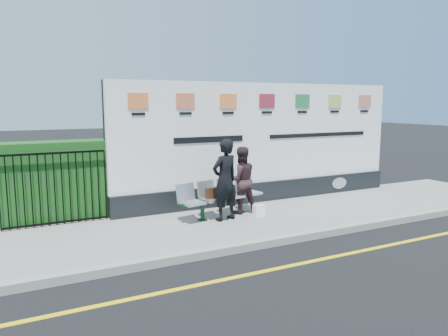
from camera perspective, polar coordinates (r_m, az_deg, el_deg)
name	(u,v)px	position (r m, az deg, el deg)	size (l,w,h in m)	color
ground	(357,252)	(8.24, 16.95, -10.48)	(80.00, 80.00, 0.00)	black
pavement	(277,217)	(10.08, 6.97, -6.32)	(14.00, 3.00, 0.12)	gray
kerb	(320,234)	(8.93, 12.45, -8.36)	(14.00, 0.18, 0.14)	gray
yellow_line	(357,252)	(8.24, 16.95, -10.45)	(14.00, 0.10, 0.01)	yellow
billboard	(265,150)	(11.21, 5.32, 2.30)	(8.00, 0.30, 3.00)	black
hedge	(52,181)	(10.01, -21.55, -1.62)	(2.35, 0.70, 1.70)	#194E18
railing	(55,189)	(9.59, -21.24, -2.53)	(2.05, 0.06, 1.54)	black
bench	(222,206)	(9.76, -0.24, -5.04)	(2.08, 0.55, 0.45)	#B5B9BF
woman_left	(225,180)	(9.31, 0.11, -1.56)	(0.64, 0.42, 1.76)	black
woman_right	(241,180)	(9.95, 2.21, -1.58)	(0.74, 0.58, 1.53)	#342224
handbag_brown	(212,193)	(9.52, -1.53, -3.27)	(0.31, 0.13, 0.24)	#331B0E
carrier_bag_white	(259,211)	(9.78, 4.58, -5.59)	(0.26, 0.15, 0.26)	white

